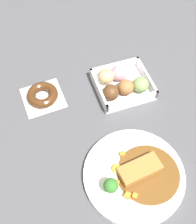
# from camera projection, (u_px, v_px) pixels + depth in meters

# --- Properties ---
(ground_plane) EXTENTS (1.60, 1.60, 0.00)m
(ground_plane) POSITION_uv_depth(u_px,v_px,m) (120.00, 133.00, 0.86)
(ground_plane) COLOR #4C4C51
(curry_plate) EXTENTS (0.28, 0.28, 0.07)m
(curry_plate) POSITION_uv_depth(u_px,v_px,m) (135.00, 175.00, 0.77)
(curry_plate) COLOR white
(curry_plate) RESTS_ON ground_plane
(donut_box) EXTENTS (0.18, 0.16, 0.06)m
(donut_box) POSITION_uv_depth(u_px,v_px,m) (121.00, 84.00, 0.93)
(donut_box) COLOR white
(donut_box) RESTS_ON ground_plane
(chocolate_ring_donut) EXTENTS (0.13, 0.13, 0.03)m
(chocolate_ring_donut) POSITION_uv_depth(u_px,v_px,m) (43.00, 95.00, 0.92)
(chocolate_ring_donut) COLOR white
(chocolate_ring_donut) RESTS_ON ground_plane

